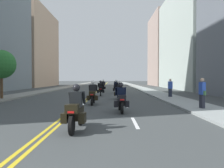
% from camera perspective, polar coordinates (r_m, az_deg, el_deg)
% --- Properties ---
extents(ground_plane, '(264.00, 264.00, 0.00)m').
position_cam_1_polar(ground_plane, '(49.42, -2.30, -0.76)').
color(ground_plane, '#3E4243').
extents(sidewalk_left, '(2.46, 144.00, 0.12)m').
position_cam_1_polar(sidewalk_left, '(50.26, -10.67, -0.67)').
color(sidewalk_left, gray).
rests_on(sidewalk_left, ground).
extents(sidewalk_right, '(2.46, 144.00, 0.12)m').
position_cam_1_polar(sidewalk_right, '(49.64, 6.18, -0.68)').
color(sidewalk_right, '#959C99').
rests_on(sidewalk_right, ground).
extents(centreline_yellow_inner, '(0.12, 132.00, 0.01)m').
position_cam_1_polar(centreline_yellow_inner, '(49.42, -2.44, -0.75)').
color(centreline_yellow_inner, yellow).
rests_on(centreline_yellow_inner, ground).
extents(centreline_yellow_outer, '(0.12, 132.00, 0.01)m').
position_cam_1_polar(centreline_yellow_outer, '(49.41, -2.16, -0.75)').
color(centreline_yellow_outer, yellow).
rests_on(centreline_yellow_outer, ground).
extents(lane_dashes_white, '(0.14, 56.40, 0.01)m').
position_cam_1_polar(lane_dashes_white, '(30.40, 1.90, -2.02)').
color(lane_dashes_white, silver).
rests_on(lane_dashes_white, ground).
extents(building_right_1, '(6.24, 21.68, 17.00)m').
position_cam_1_polar(building_right_1, '(43.52, 18.43, 10.13)').
color(building_right_1, '#B1C0B6').
rests_on(building_right_1, ground).
extents(building_left_2, '(8.45, 20.25, 17.43)m').
position_cam_1_polar(building_left_2, '(57.90, -18.96, 8.11)').
color(building_left_2, tan).
rests_on(building_left_2, ground).
extents(building_right_2, '(6.24, 15.37, 17.99)m').
position_cam_1_polar(building_right_2, '(62.55, 12.68, 7.90)').
color(building_right_2, tan).
rests_on(building_right_2, ground).
extents(motorcycle_0, '(0.78, 2.21, 1.58)m').
position_cam_1_polar(motorcycle_0, '(8.11, -8.59, -6.55)').
color(motorcycle_0, black).
rests_on(motorcycle_0, ground).
extents(motorcycle_1, '(0.78, 2.09, 1.57)m').
position_cam_1_polar(motorcycle_1, '(12.31, 2.35, -3.88)').
color(motorcycle_1, black).
rests_on(motorcycle_1, ground).
extents(motorcycle_2, '(0.76, 2.12, 1.64)m').
position_cam_1_polar(motorcycle_2, '(16.12, -4.51, -2.66)').
color(motorcycle_2, black).
rests_on(motorcycle_2, ground).
extents(motorcycle_3, '(0.78, 2.07, 1.60)m').
position_cam_1_polar(motorcycle_3, '(20.34, 1.78, -1.82)').
color(motorcycle_3, black).
rests_on(motorcycle_3, ground).
extents(motorcycle_4, '(0.78, 2.13, 1.58)m').
position_cam_1_polar(motorcycle_4, '(24.23, -2.61, -1.31)').
color(motorcycle_4, black).
rests_on(motorcycle_4, ground).
extents(motorcycle_5, '(0.78, 2.20, 1.61)m').
position_cam_1_polar(motorcycle_5, '(28.20, 1.20, -0.96)').
color(motorcycle_5, black).
rests_on(motorcycle_5, ground).
extents(motorcycle_6, '(0.78, 2.16, 1.64)m').
position_cam_1_polar(motorcycle_6, '(32.71, -1.99, -0.64)').
color(motorcycle_6, black).
rests_on(motorcycle_6, ground).
extents(motorcycle_7, '(0.77, 2.23, 1.67)m').
position_cam_1_polar(motorcycle_7, '(36.13, 1.17, -0.42)').
color(motorcycle_7, black).
rests_on(motorcycle_7, ground).
extents(pedestrian_0, '(0.39, 0.28, 1.75)m').
position_cam_1_polar(pedestrian_0, '(22.04, 14.11, -0.98)').
color(pedestrian_0, '#222838').
rests_on(pedestrian_0, ground).
extents(pedestrian_1, '(0.29, 0.50, 1.80)m').
position_cam_1_polar(pedestrian_1, '(14.03, 21.19, -2.18)').
color(pedestrian_1, '#242631').
rests_on(pedestrian_1, ground).
extents(street_tree_1, '(2.39, 2.39, 4.15)m').
position_cam_1_polar(street_tree_1, '(21.62, -25.07, 4.31)').
color(street_tree_1, '#4F3722').
rests_on(street_tree_1, ground).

